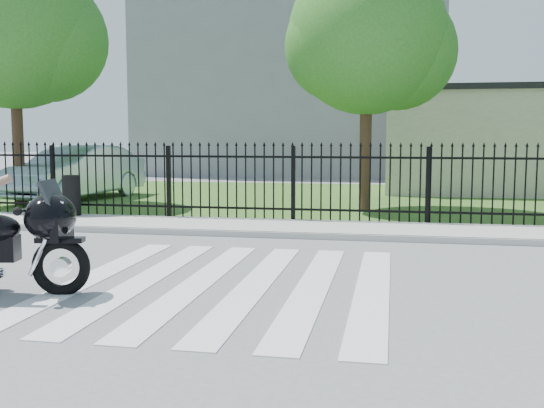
# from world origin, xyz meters

# --- Properties ---
(ground) EXTENTS (120.00, 120.00, 0.00)m
(ground) POSITION_xyz_m (0.00, 0.00, 0.00)
(ground) COLOR slate
(ground) RESTS_ON ground
(crosswalk) EXTENTS (5.00, 5.50, 0.01)m
(crosswalk) POSITION_xyz_m (0.00, 0.00, 0.01)
(crosswalk) COLOR silver
(crosswalk) RESTS_ON ground
(sidewalk) EXTENTS (40.00, 2.00, 0.12)m
(sidewalk) POSITION_xyz_m (0.00, 5.00, 0.06)
(sidewalk) COLOR #ADAAA3
(sidewalk) RESTS_ON ground
(curb) EXTENTS (40.00, 0.12, 0.12)m
(curb) POSITION_xyz_m (0.00, 4.00, 0.06)
(curb) COLOR #ADAAA3
(curb) RESTS_ON ground
(grass_strip) EXTENTS (40.00, 12.00, 0.02)m
(grass_strip) POSITION_xyz_m (0.00, 12.00, 0.01)
(grass_strip) COLOR #29501B
(grass_strip) RESTS_ON ground
(iron_fence) EXTENTS (26.00, 0.04, 1.80)m
(iron_fence) POSITION_xyz_m (0.00, 6.00, 0.90)
(iron_fence) COLOR black
(iron_fence) RESTS_ON ground
(tree_left) EXTENTS (4.80, 4.80, 7.58)m
(tree_left) POSITION_xyz_m (-8.50, 8.50, 5.17)
(tree_left) COLOR #382316
(tree_left) RESTS_ON ground
(tree_mid) EXTENTS (4.20, 4.20, 6.78)m
(tree_mid) POSITION_xyz_m (1.50, 9.00, 4.67)
(tree_mid) COLOR #382316
(tree_mid) RESTS_ON ground
(building_low) EXTENTS (10.00, 6.00, 3.50)m
(building_low) POSITION_xyz_m (7.00, 16.00, 1.75)
(building_low) COLOR beige
(building_low) RESTS_ON ground
(building_low_roof) EXTENTS (10.20, 6.20, 0.20)m
(building_low_roof) POSITION_xyz_m (7.00, 16.00, 3.60)
(building_low_roof) COLOR black
(building_low_roof) RESTS_ON building_low
(building_tall) EXTENTS (15.00, 10.00, 12.00)m
(building_tall) POSITION_xyz_m (-3.00, 26.00, 6.00)
(building_tall) COLOR gray
(building_tall) RESTS_ON ground
(parked_car) EXTENTS (2.71, 5.41, 1.70)m
(parked_car) POSITION_xyz_m (-7.53, 10.05, 0.87)
(parked_car) COLOR #97B1BE
(parked_car) RESTS_ON grass_strip
(litter_bin) EXTENTS (0.48, 0.48, 0.96)m
(litter_bin) POSITION_xyz_m (-5.36, 5.70, 0.60)
(litter_bin) COLOR black
(litter_bin) RESTS_ON sidewalk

